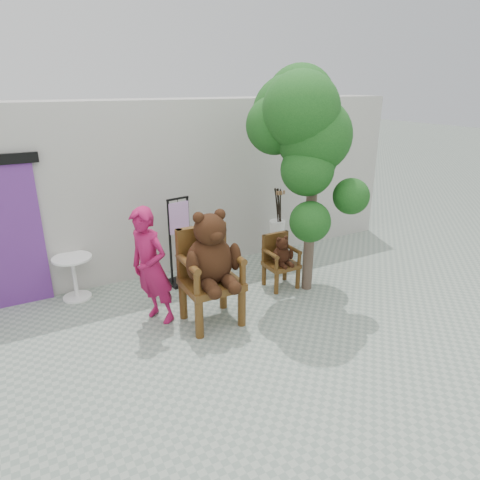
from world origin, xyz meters
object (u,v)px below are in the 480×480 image
(person, at_px, (151,267))
(display_stand, at_px, (180,251))
(chair_big, at_px, (210,261))
(stool_bucket, at_px, (277,230))
(tree, at_px, (302,129))
(chair_small, at_px, (280,256))
(cafe_table, at_px, (74,273))

(person, xyz_separation_m, display_stand, (0.81, 1.05, -0.29))
(chair_big, height_order, stool_bucket, chair_big)
(chair_big, bearing_deg, display_stand, 86.82)
(display_stand, bearing_deg, tree, -45.67)
(chair_small, relative_size, display_stand, 0.59)
(cafe_table, xyz_separation_m, tree, (3.24, -1.43, 2.18))
(chair_small, distance_m, tree, 2.10)
(stool_bucket, bearing_deg, chair_big, -145.28)
(chair_big, bearing_deg, person, 155.29)
(chair_small, xyz_separation_m, person, (-2.24, -0.15, 0.33))
(chair_big, height_order, display_stand, chair_big)
(chair_big, xyz_separation_m, stool_bucket, (2.05, 1.42, -0.30))
(chair_big, xyz_separation_m, tree, (1.63, 0.25, 1.68))
(person, relative_size, stool_bucket, 1.20)
(chair_big, distance_m, person, 0.82)
(stool_bucket, bearing_deg, chair_small, -120.34)
(chair_big, bearing_deg, stool_bucket, 34.72)
(stool_bucket, bearing_deg, tree, -109.45)
(chair_small, height_order, display_stand, display_stand)
(cafe_table, height_order, display_stand, display_stand)
(display_stand, height_order, stool_bucket, display_stand)
(person, xyz_separation_m, tree, (2.37, -0.09, 1.75))
(tree, bearing_deg, cafe_table, 156.15)
(person, bearing_deg, chair_small, 66.11)
(chair_big, relative_size, cafe_table, 2.37)
(tree, bearing_deg, chair_big, -171.38)
(stool_bucket, bearing_deg, person, -158.82)
(cafe_table, xyz_separation_m, display_stand, (1.68, -0.29, 0.14))
(chair_small, bearing_deg, person, -176.21)
(display_stand, bearing_deg, stool_bucket, -8.55)
(display_stand, relative_size, stool_bucket, 1.04)
(person, height_order, cafe_table, person)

